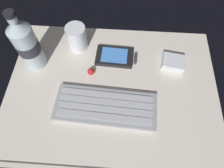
# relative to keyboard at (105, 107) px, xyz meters

# --- Properties ---
(ground_plane) EXTENTS (0.64, 0.48, 0.03)m
(ground_plane) POSITION_rel_keyboard_xyz_m (0.01, 0.06, -0.02)
(ground_plane) COLOR beige
(keyboard) EXTENTS (0.30, 0.12, 0.02)m
(keyboard) POSITION_rel_keyboard_xyz_m (0.00, 0.00, 0.00)
(keyboard) COLOR #93969B
(keyboard) RESTS_ON ground_plane
(handheld_device) EXTENTS (0.13, 0.08, 0.02)m
(handheld_device) POSITION_rel_keyboard_xyz_m (0.02, 0.18, -0.00)
(handheld_device) COLOR black
(handheld_device) RESTS_ON ground_plane
(juice_cup) EXTENTS (0.06, 0.06, 0.09)m
(juice_cup) POSITION_rel_keyboard_xyz_m (-0.11, 0.22, 0.03)
(juice_cup) COLOR silver
(juice_cup) RESTS_ON ground_plane
(water_bottle) EXTENTS (0.07, 0.07, 0.21)m
(water_bottle) POSITION_rel_keyboard_xyz_m (-0.24, 0.14, 0.08)
(water_bottle) COLOR silver
(water_bottle) RESTS_ON ground_plane
(charger_block) EXTENTS (0.08, 0.07, 0.02)m
(charger_block) POSITION_rel_keyboard_xyz_m (0.20, 0.16, 0.00)
(charger_block) COLOR silver
(charger_block) RESTS_ON ground_plane
(trackball_mouse) EXTENTS (0.02, 0.02, 0.02)m
(trackball_mouse) POSITION_rel_keyboard_xyz_m (-0.06, 0.11, 0.00)
(trackball_mouse) COLOR red
(trackball_mouse) RESTS_ON ground_plane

